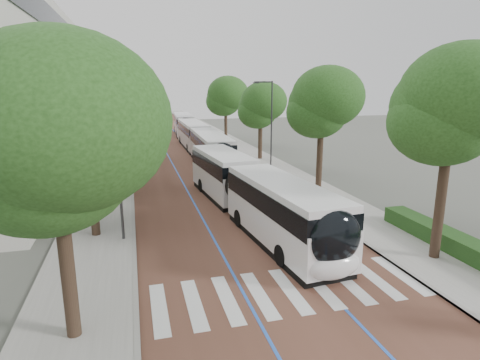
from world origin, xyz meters
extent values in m
plane|color=#51544C|center=(0.00, 0.00, 0.00)|extent=(160.00, 160.00, 0.00)
cube|color=brown|center=(0.00, 40.00, 0.01)|extent=(11.00, 140.00, 0.02)
cube|color=gray|center=(-7.50, 40.00, 0.06)|extent=(4.00, 140.00, 0.12)
cube|color=gray|center=(7.50, 40.00, 0.06)|extent=(4.00, 140.00, 0.12)
cube|color=gray|center=(-5.60, 40.00, 0.06)|extent=(0.20, 140.00, 0.14)
cube|color=gray|center=(5.60, 40.00, 0.06)|extent=(0.20, 140.00, 0.14)
cube|color=silver|center=(-4.80, 1.00, 0.03)|extent=(0.55, 3.60, 0.01)
cube|color=silver|center=(-3.55, 1.00, 0.03)|extent=(0.55, 3.60, 0.01)
cube|color=silver|center=(-2.30, 1.00, 0.03)|extent=(0.55, 3.60, 0.01)
cube|color=silver|center=(-1.05, 1.00, 0.03)|extent=(0.55, 3.60, 0.01)
cube|color=silver|center=(0.20, 1.00, 0.03)|extent=(0.55, 3.60, 0.01)
cube|color=silver|center=(1.45, 1.00, 0.03)|extent=(0.55, 3.60, 0.01)
cube|color=silver|center=(2.70, 1.00, 0.03)|extent=(0.55, 3.60, 0.01)
cube|color=silver|center=(3.95, 1.00, 0.03)|extent=(0.55, 3.60, 0.01)
cube|color=silver|center=(5.20, 1.00, 0.03)|extent=(0.55, 3.60, 0.01)
cube|color=blue|center=(-1.60, 40.00, 0.02)|extent=(0.12, 126.00, 0.01)
cube|color=blue|center=(1.60, 40.00, 0.02)|extent=(0.12, 126.00, 0.01)
cube|color=black|center=(-10.45, 28.00, 3.00)|extent=(0.12, 38.00, 1.60)
cube|color=black|center=(-10.45, 28.00, 6.20)|extent=(0.12, 38.00, 1.60)
cube|color=black|center=(-10.45, 28.00, 9.40)|extent=(0.12, 38.00, 1.60)
cube|color=black|center=(-10.45, 28.00, 12.40)|extent=(0.12, 38.00, 1.60)
cylinder|color=#333235|center=(6.80, 22.00, 4.12)|extent=(0.14, 0.14, 8.00)
cube|color=#333235|center=(6.00, 22.00, 8.02)|extent=(1.70, 0.12, 0.12)
cube|color=#333235|center=(5.30, 22.00, 7.94)|extent=(0.50, 0.20, 0.10)
cylinder|color=#333235|center=(-6.10, 8.00, 4.12)|extent=(0.14, 0.14, 8.00)
cylinder|color=black|center=(-7.50, 0.00, 2.20)|extent=(0.44, 0.44, 4.40)
ellipsoid|color=#1E4315|center=(-7.50, 0.00, 6.20)|extent=(6.05, 6.05, 5.14)
cylinder|color=black|center=(-7.50, 9.00, 2.62)|extent=(0.44, 0.44, 5.24)
ellipsoid|color=#1E4315|center=(-7.50, 9.00, 7.38)|extent=(5.20, 5.20, 4.42)
cylinder|color=black|center=(-7.50, 18.00, 2.22)|extent=(0.44, 0.44, 4.43)
ellipsoid|color=#1E4315|center=(-7.50, 18.00, 6.25)|extent=(5.93, 5.93, 5.04)
cylinder|color=black|center=(-7.50, 28.00, 2.43)|extent=(0.44, 0.44, 4.85)
ellipsoid|color=#1E4315|center=(-7.50, 28.00, 6.84)|extent=(5.93, 5.93, 5.04)
cylinder|color=black|center=(-7.50, 40.00, 2.29)|extent=(0.44, 0.44, 4.59)
ellipsoid|color=#1E4315|center=(-7.50, 40.00, 6.47)|extent=(5.57, 5.57, 4.73)
cylinder|color=black|center=(-7.50, 55.00, 2.18)|extent=(0.44, 0.44, 4.36)
ellipsoid|color=#1E4315|center=(-7.50, 55.00, 6.15)|extent=(5.55, 5.55, 4.72)
cylinder|color=black|center=(7.70, 2.00, 2.40)|extent=(0.44, 0.44, 4.80)
ellipsoid|color=#1E4315|center=(7.70, 2.00, 6.76)|extent=(5.21, 5.21, 4.43)
cylinder|color=black|center=(7.70, 14.00, 2.26)|extent=(0.44, 0.44, 4.53)
ellipsoid|color=#1E4315|center=(7.70, 14.00, 6.38)|extent=(5.10, 5.10, 4.34)
cylinder|color=black|center=(7.70, 28.00, 1.95)|extent=(0.44, 0.44, 3.91)
ellipsoid|color=#1E4315|center=(7.70, 28.00, 5.50)|extent=(4.81, 4.81, 4.09)
cylinder|color=black|center=(7.70, 44.00, 2.12)|extent=(0.44, 0.44, 4.23)
ellipsoid|color=#1E4315|center=(7.70, 44.00, 5.97)|extent=(5.78, 5.78, 4.91)
cylinder|color=black|center=(1.11, 10.60, 1.77)|extent=(2.37, 1.11, 2.30)
cube|color=white|center=(1.59, 5.49, 1.26)|extent=(3.36, 9.55, 1.82)
cube|color=black|center=(1.59, 5.49, 2.40)|extent=(3.38, 9.37, 0.97)
cube|color=white|center=(1.59, 5.49, 3.04)|extent=(3.29, 9.36, 0.31)
cube|color=black|center=(1.59, 5.49, 0.17)|extent=(3.28, 9.17, 0.35)
cube|color=white|center=(0.71, 14.90, 1.26)|extent=(3.21, 7.94, 1.82)
cube|color=black|center=(0.71, 14.90, 2.40)|extent=(3.24, 7.79, 0.97)
cube|color=white|center=(0.71, 14.90, 3.04)|extent=(3.15, 7.78, 0.31)
cube|color=black|center=(0.71, 14.90, 0.17)|extent=(3.13, 7.63, 0.35)
ellipsoid|color=black|center=(2.01, 0.98, 2.00)|extent=(2.44, 1.31, 2.28)
ellipsoid|color=white|center=(2.01, 0.93, 0.86)|extent=(2.43, 1.21, 1.14)
cylinder|color=black|center=(0.67, 3.12, 0.50)|extent=(0.39, 1.02, 1.00)
cylinder|color=black|center=(2.92, 3.33, 0.50)|extent=(0.39, 1.02, 1.00)
cylinder|color=black|center=(-0.57, 16.46, 0.50)|extent=(0.39, 1.02, 1.00)
cylinder|color=black|center=(1.68, 16.67, 0.50)|extent=(0.39, 1.02, 1.00)
cylinder|color=black|center=(0.17, 8.46, 0.50)|extent=(0.39, 1.02, 1.00)
cylinder|color=black|center=(2.42, 8.67, 0.50)|extent=(0.39, 1.02, 1.00)
cube|color=white|center=(1.93, 25.78, 1.26)|extent=(2.75, 12.05, 1.82)
cube|color=black|center=(1.93, 25.78, 2.40)|extent=(2.79, 11.81, 0.97)
cube|color=white|center=(1.93, 25.78, 3.04)|extent=(2.70, 11.81, 0.31)
cube|color=black|center=(1.93, 25.78, 0.17)|extent=(2.69, 11.57, 0.35)
ellipsoid|color=black|center=(1.80, 19.94, 2.00)|extent=(2.37, 1.15, 2.28)
ellipsoid|color=white|center=(1.80, 19.89, 0.86)|extent=(2.37, 1.05, 1.14)
cylinder|color=black|center=(0.72, 22.21, 0.50)|extent=(0.32, 1.01, 1.00)
cylinder|color=black|center=(2.98, 22.16, 0.50)|extent=(0.32, 1.01, 1.00)
cylinder|color=black|center=(0.88, 29.61, 0.50)|extent=(0.32, 1.01, 1.00)
cylinder|color=black|center=(3.14, 29.56, 0.50)|extent=(0.32, 1.01, 1.00)
cube|color=white|center=(2.08, 38.17, 1.26)|extent=(2.55, 12.01, 1.82)
cube|color=black|center=(2.08, 38.17, 2.40)|extent=(2.59, 11.77, 0.97)
cube|color=white|center=(2.08, 38.17, 3.04)|extent=(2.50, 11.77, 0.31)
cube|color=black|center=(2.08, 38.17, 0.17)|extent=(2.50, 11.53, 0.35)
ellipsoid|color=black|center=(2.05, 32.32, 2.00)|extent=(2.35, 1.11, 2.28)
ellipsoid|color=white|center=(2.05, 32.27, 0.86)|extent=(2.35, 1.01, 1.14)
cylinder|color=black|center=(0.93, 34.58, 0.50)|extent=(0.30, 1.00, 1.00)
cylinder|color=black|center=(3.19, 34.57, 0.50)|extent=(0.30, 1.00, 1.00)
cylinder|color=black|center=(0.96, 41.98, 0.50)|extent=(0.30, 1.00, 1.00)
cylinder|color=black|center=(3.22, 41.97, 0.50)|extent=(0.30, 1.00, 1.00)
cube|color=white|center=(2.58, 51.92, 1.26)|extent=(3.27, 12.14, 1.82)
cube|color=black|center=(2.58, 51.92, 2.40)|extent=(3.29, 11.90, 0.97)
cube|color=white|center=(2.58, 51.92, 3.04)|extent=(3.20, 11.89, 0.31)
cube|color=black|center=(2.58, 51.92, 0.17)|extent=(3.19, 11.65, 0.35)
ellipsoid|color=black|center=(2.20, 46.08, 2.00)|extent=(2.42, 1.25, 2.28)
ellipsoid|color=white|center=(2.20, 46.03, 0.86)|extent=(2.41, 1.15, 1.14)
cylinder|color=black|center=(1.22, 48.40, 0.50)|extent=(0.36, 1.02, 1.00)
cylinder|color=black|center=(3.48, 48.26, 0.50)|extent=(0.36, 1.02, 1.00)
cylinder|color=black|center=(1.70, 55.79, 0.50)|extent=(0.36, 1.02, 1.00)
cylinder|color=black|center=(3.96, 55.64, 0.50)|extent=(0.36, 1.02, 1.00)
camera|label=1|loc=(-5.36, -12.16, 7.82)|focal=30.00mm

